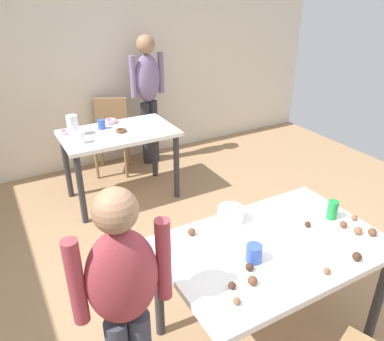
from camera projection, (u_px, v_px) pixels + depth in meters
name	position (u px, v px, depth m)	size (l,w,h in m)	color
wall_back	(87.00, 58.00, 4.39)	(6.40, 0.10, 2.60)	beige
dining_table_near	(272.00, 256.00, 2.23)	(1.28, 0.83, 0.75)	white
dining_table_far	(119.00, 142.00, 3.87)	(1.12, 0.69, 0.75)	white
chair_far_table	(112.00, 131.00, 4.53)	(0.53, 0.53, 0.87)	olive
person_girl_near	(125.00, 300.00, 1.71)	(0.46, 0.24, 1.39)	#383D4C
person_adult_far	(148.00, 89.00, 4.53)	(0.46, 0.24, 1.57)	#28282D
mixing_bowl	(231.00, 214.00, 2.39)	(0.17, 0.17, 0.09)	white
soda_can	(332.00, 210.00, 2.40)	(0.07, 0.07, 0.12)	#198438
fork_near	(272.00, 210.00, 2.51)	(0.17, 0.02, 0.01)	silver
cup_near_0	(254.00, 253.00, 2.04)	(0.09, 0.09, 0.10)	#3351B2
cake_ball_0	(192.00, 232.00, 2.25)	(0.05, 0.05, 0.05)	brown
cake_ball_1	(354.00, 218.00, 2.40)	(0.04, 0.04, 0.04)	brown
cake_ball_2	(372.00, 232.00, 2.25)	(0.05, 0.05, 0.05)	brown
cake_ball_3	(237.00, 301.00, 1.77)	(0.04, 0.04, 0.04)	brown
cake_ball_4	(232.00, 285.00, 1.86)	(0.04, 0.04, 0.04)	#3D2319
cake_ball_5	(308.00, 224.00, 2.33)	(0.04, 0.04, 0.04)	#3D2319
cake_ball_6	(327.00, 271.00, 1.96)	(0.04, 0.04, 0.04)	brown
cake_ball_7	(358.00, 231.00, 2.26)	(0.05, 0.05, 0.05)	brown
cake_ball_8	(357.00, 257.00, 2.05)	(0.05, 0.05, 0.05)	#3D2319
cake_ball_9	(343.00, 224.00, 2.33)	(0.04, 0.04, 0.04)	brown
cake_ball_10	(253.00, 281.00, 1.89)	(0.05, 0.05, 0.05)	brown
cake_ball_11	(249.00, 267.00, 1.98)	(0.04, 0.04, 0.04)	#3D2319
pitcher_far	(73.00, 126.00, 3.67)	(0.11, 0.11, 0.20)	white
cup_far_0	(102.00, 124.00, 3.86)	(0.08, 0.08, 0.09)	#3351B2
cup_far_1	(81.00, 137.00, 3.52)	(0.07, 0.07, 0.11)	white
donut_far_0	(121.00, 131.00, 3.79)	(0.11, 0.11, 0.03)	brown
donut_far_1	(65.00, 132.00, 3.76)	(0.12, 0.12, 0.03)	pink
donut_far_2	(111.00, 121.00, 4.03)	(0.14, 0.14, 0.04)	pink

